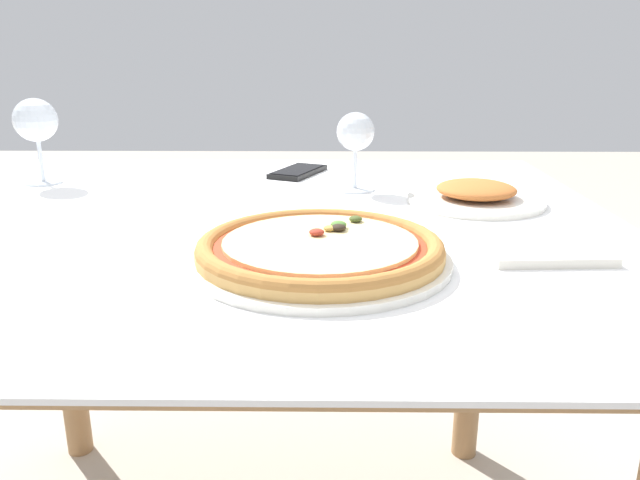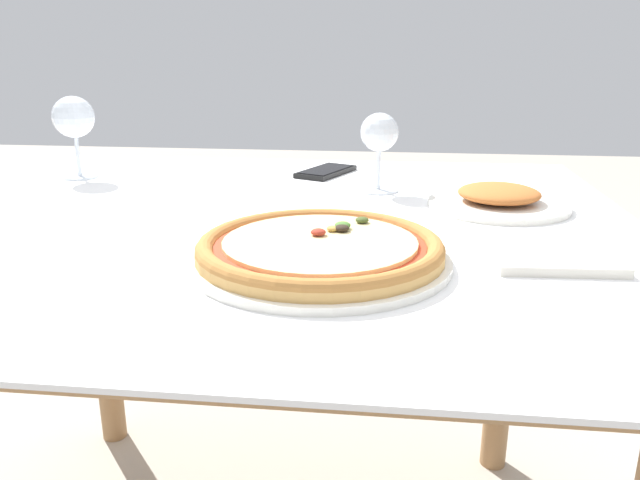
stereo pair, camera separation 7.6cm
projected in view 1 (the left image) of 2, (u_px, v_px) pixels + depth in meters
The scene contains 7 objects.
dining_table at pixel (241, 271), 0.99m from camera, with size 1.18×1.03×0.71m.
pizza_plate at pixel (320, 250), 0.76m from camera, with size 0.32×0.32×0.04m.
wine_glass_far_left at pixel (356, 136), 1.12m from camera, with size 0.07×0.07×0.14m.
wine_glass_far_right at pixel (36, 123), 1.17m from camera, with size 0.08×0.08×0.16m.
cell_phone at pixel (298, 172), 1.29m from camera, with size 0.12×0.16×0.01m.
side_plate at pixel (476, 195), 1.05m from camera, with size 0.23×0.23×0.04m.
napkin_folded at pixel (543, 250), 0.79m from camera, with size 0.16×0.12×0.01m.
Camera 1 is at (0.14, -0.92, 0.97)m, focal length 35.00 mm.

